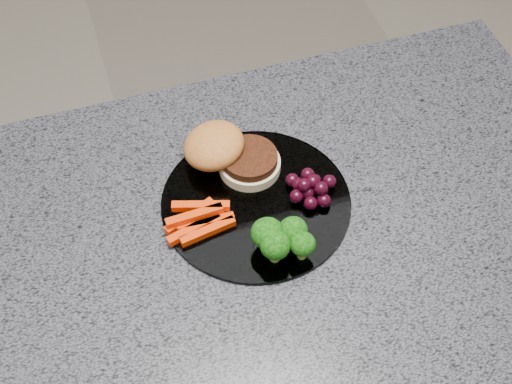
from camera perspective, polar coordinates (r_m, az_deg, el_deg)
countertop at (r=0.96m, az=-5.59°, el=-5.20°), size 1.20×0.60×0.04m
plate at (r=0.98m, az=0.00°, el=-0.83°), size 0.26×0.26×0.01m
burger at (r=1.00m, az=-2.37°, el=3.09°), size 0.15×0.14×0.05m
carrot_sticks at (r=0.95m, az=-4.61°, el=-2.18°), size 0.10×0.06×0.02m
broccoli at (r=0.90m, az=2.02°, el=-3.70°), size 0.08×0.07×0.05m
grape_bunch at (r=0.97m, az=4.41°, el=0.36°), size 0.07×0.07×0.03m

